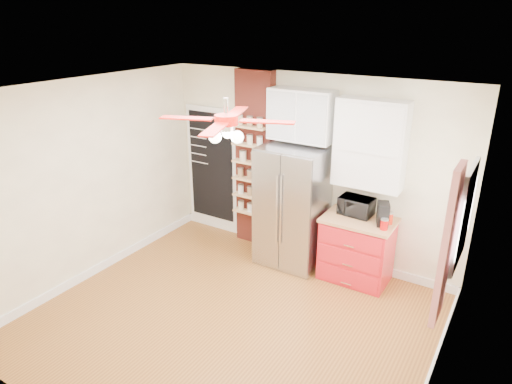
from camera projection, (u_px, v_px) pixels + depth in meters
The scene contains 21 objects.
floor at pixel (231, 320), 5.46m from camera, with size 4.50×4.50×0.00m, color #965F26.
ceiling at pixel (226, 93), 4.48m from camera, with size 4.50×4.50×0.00m, color white.
wall_back at pixel (308, 168), 6.56m from camera, with size 4.50×0.02×2.70m, color #FCF5CA.
wall_front at pixel (75, 313), 3.38m from camera, with size 4.50×0.02×2.70m, color #FCF5CA.
wall_left at pixel (90, 181), 6.07m from camera, with size 0.02×4.00×2.70m, color #FCF5CA.
wall_right at pixel (446, 275), 3.87m from camera, with size 0.02×4.00×2.70m, color #FCF5CA.
chalkboard at pixel (212, 166), 7.45m from camera, with size 0.95×0.05×1.95m.
brick_pillar at pixel (255, 161), 6.91m from camera, with size 0.60×0.16×2.70m, color maroon.
fridge at pixel (292, 207), 6.46m from camera, with size 0.90×0.70×1.75m, color #ADADB2.
upper_glass_cabinet at pixel (302, 115), 6.15m from camera, with size 0.90×0.35×0.70m, color white.
red_cabinet at pixel (357, 249), 6.18m from camera, with size 0.94×0.64×0.90m.
upper_shelf_unit at pixel (370, 144), 5.80m from camera, with size 0.90×0.30×1.15m, color white.
window at pixel (465, 216), 4.52m from camera, with size 0.04×0.75×1.05m, color white.
curtain at pixel (447, 246), 4.15m from camera, with size 0.06×0.40×1.55m, color red.
ceiling_fan at pixel (226, 120), 4.58m from camera, with size 1.40×1.40×0.44m.
toaster_oven at pixel (356, 206), 6.11m from camera, with size 0.44×0.30×0.24m, color black.
coffee_maker at pixel (383, 214), 5.81m from camera, with size 0.14×0.22×0.29m, color black.
canister_left at pixel (384, 225), 5.70m from camera, with size 0.09×0.09×0.13m, color #B60A0A.
canister_right at pixel (389, 219), 5.85m from camera, with size 0.10×0.10×0.15m, color red.
pantry_jar_oats at pixel (243, 156), 6.80m from camera, with size 0.10×0.10×0.14m, color beige.
pantry_jar_beans at pixel (254, 157), 6.76m from camera, with size 0.08×0.08×0.13m, color olive.
Camera 1 is at (2.63, -3.70, 3.42)m, focal length 32.00 mm.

